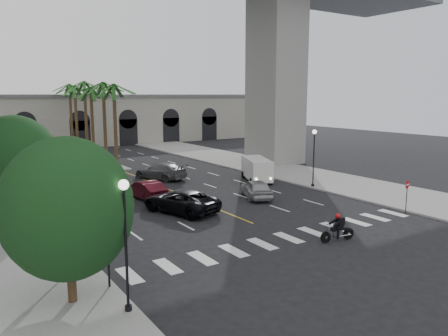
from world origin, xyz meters
TOP-DOWN VIEW (x-y plane):
  - ground at (0.00, 0.00)m, footprint 140.00×140.00m
  - sidewalk_right at (15.00, 15.00)m, footprint 8.00×100.00m
  - median at (0.00, 38.00)m, footprint 2.00×24.00m
  - pier_building at (0.00, 55.00)m, footprint 71.00×10.50m
  - palm_a at (0.00, 28.00)m, footprint 3.20×3.20m
  - palm_b at (0.10, 32.00)m, footprint 3.20×3.20m
  - palm_c at (-0.20, 36.00)m, footprint 3.20×3.20m
  - palm_d at (0.15, 40.00)m, footprint 3.20×3.20m
  - palm_e at (-0.10, 44.00)m, footprint 3.20×3.20m
  - palm_f at (0.20, 48.00)m, footprint 3.20×3.20m
  - street_tree_near at (-13.00, -3.00)m, footprint 5.20×5.20m
  - street_tree_mid at (-13.00, 10.00)m, footprint 5.44×5.44m
  - lamp_post_left_near at (-11.40, -5.00)m, footprint 0.40×0.40m
  - lamp_post_left_far at (-11.40, 16.00)m, footprint 0.40×0.40m
  - lamp_post_right at (11.40, 8.00)m, footprint 0.40×0.40m
  - traffic_signal_near at (-11.30, -2.50)m, footprint 0.25×0.18m
  - traffic_signal_far at (-11.30, 1.50)m, footprint 0.25×0.18m
  - motorcycle_rider at (2.05, -3.51)m, footprint 2.29×0.66m
  - car_a at (4.64, 7.74)m, footprint 3.44×4.96m
  - car_b at (-3.13, 12.49)m, footprint 2.11×4.81m
  - car_c at (-2.68, 7.19)m, footprint 4.59×6.58m
  - car_d at (1.50, 19.51)m, footprint 4.41×6.22m
  - car_e at (-7.50, 17.00)m, footprint 2.39×4.39m
  - cargo_van at (9.00, 13.32)m, footprint 3.93×5.64m
  - do_not_enter_sign at (10.50, -2.17)m, footprint 0.60×0.15m

SIDE VIEW (x-z plane):
  - ground at x=0.00m, z-range 0.00..0.00m
  - sidewalk_right at x=15.00m, z-range 0.00..0.15m
  - median at x=0.00m, z-range 0.00..0.20m
  - car_e at x=-7.50m, z-range 0.00..1.42m
  - motorcycle_rider at x=2.05m, z-range -0.08..1.58m
  - car_b at x=-3.13m, z-range 0.00..1.54m
  - car_a at x=4.64m, z-range 0.00..1.57m
  - car_c at x=-2.68m, z-range 0.00..1.67m
  - car_d at x=1.50m, z-range 0.00..1.67m
  - cargo_van at x=9.00m, z-range 0.13..2.39m
  - do_not_enter_sign at x=10.50m, z-range 0.56..3.03m
  - traffic_signal_near at x=-11.30m, z-range 0.69..4.34m
  - traffic_signal_far at x=-11.30m, z-range 0.69..4.34m
  - lamp_post_left_near at x=-11.40m, z-range 0.55..5.90m
  - lamp_post_left_far at x=-11.40m, z-range 0.55..5.90m
  - lamp_post_right at x=11.40m, z-range 0.55..5.90m
  - street_tree_near at x=-13.00m, z-range 0.58..7.47m
  - street_tree_mid at x=-13.00m, z-range 0.61..7.81m
  - pier_building at x=0.00m, z-range 0.02..8.52m
  - palm_c at x=-0.20m, z-range 3.86..13.96m
  - palm_a at x=0.00m, z-range 3.95..14.25m
  - palm_e at x=-0.10m, z-range 3.99..14.39m
  - palm_b at x=0.10m, z-range 4.07..14.67m
  - palm_f at x=0.20m, z-range 4.11..14.81m
  - palm_d at x=0.15m, z-range 4.20..15.10m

